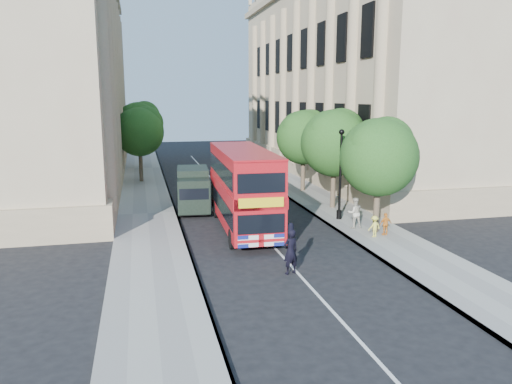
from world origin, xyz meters
TOP-DOWN VIEW (x-y plane):
  - ground at (0.00, 0.00)m, footprint 120.00×120.00m
  - pavement_right at (5.75, 10.00)m, footprint 3.50×80.00m
  - pavement_left at (-5.75, 10.00)m, footprint 3.50×80.00m
  - building_right at (13.80, 24.00)m, footprint 12.00×38.00m
  - building_left at (-13.80, 24.00)m, footprint 12.00×38.00m
  - tree_right_near at (5.84, 3.03)m, footprint 4.00×4.00m
  - tree_right_mid at (5.84, 9.03)m, footprint 4.20×4.20m
  - tree_right_far at (5.84, 15.03)m, footprint 4.00×4.00m
  - tree_left_far at (-5.96, 22.03)m, footprint 4.00×4.00m
  - tree_left_back at (-5.96, 30.03)m, footprint 4.20×4.20m
  - lamp_post at (5.00, 6.00)m, footprint 0.32×0.32m
  - double_decker_bus at (-0.78, 5.31)m, footprint 2.76×9.32m
  - box_van at (-2.91, 10.43)m, footprint 2.25×4.77m
  - police_constable at (-0.31, -1.75)m, footprint 0.79×0.64m
  - woman_pedestrian at (5.02, 3.95)m, footprint 0.85×0.68m
  - child_a at (5.96, 2.24)m, footprint 0.70×0.35m
  - child_b at (5.27, 2.09)m, footprint 0.79×0.57m

SIDE VIEW (x-z plane):
  - ground at x=0.00m, z-range 0.00..0.00m
  - pavement_right at x=5.75m, z-range 0.00..0.12m
  - pavement_left at x=-5.75m, z-range 0.00..0.12m
  - child_b at x=5.27m, z-range 0.12..1.21m
  - child_a at x=5.96m, z-range 0.12..1.28m
  - police_constable at x=-0.31m, z-range 0.00..1.87m
  - woman_pedestrian at x=5.02m, z-range 0.12..1.78m
  - box_van at x=-2.91m, z-range -0.03..2.62m
  - double_decker_bus at x=-0.78m, z-range 0.22..4.49m
  - lamp_post at x=5.00m, z-range -0.07..5.09m
  - tree_right_near at x=5.84m, z-range 1.21..7.29m
  - tree_right_far at x=5.84m, z-range 1.24..7.39m
  - tree_left_far at x=-5.96m, z-range 1.30..7.59m
  - tree_right_mid at x=5.84m, z-range 1.26..7.63m
  - tree_left_back at x=-5.96m, z-range 1.38..8.03m
  - building_right at x=13.80m, z-range 0.00..18.00m
  - building_left at x=-13.80m, z-range 0.00..18.00m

